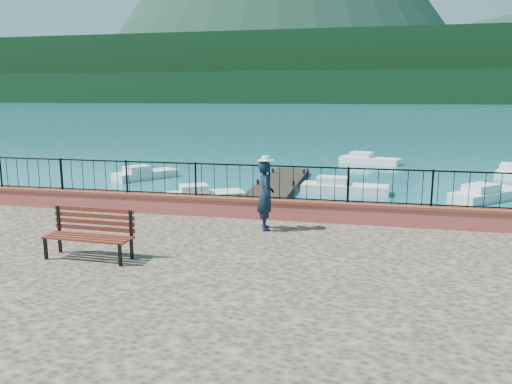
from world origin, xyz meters
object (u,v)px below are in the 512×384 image
at_px(person, 266,195).
at_px(boat_1, 345,185).
at_px(boat_3, 146,172).
at_px(boat_4, 370,158).
at_px(boat_2, 489,191).
at_px(park_bench, 90,244).
at_px(boat_5, 511,169).
at_px(boat_0, 206,193).

xyz_separation_m(person, boat_1, (1.56, 11.72, -1.71)).
height_order(boat_3, boat_4, same).
distance_m(boat_2, boat_4, 12.57).
relative_size(park_bench, boat_5, 0.47).
relative_size(park_bench, boat_4, 0.48).
distance_m(park_bench, boat_4, 26.84).
bearing_deg(person, boat_4, -25.59).
bearing_deg(boat_0, boat_1, 1.41).
bearing_deg(boat_2, boat_3, 129.02).
distance_m(boat_2, boat_3, 17.93).
xyz_separation_m(boat_0, boat_4, (7.21, 14.59, 0.00)).
bearing_deg(boat_2, boat_1, 134.17).
bearing_deg(boat_5, boat_4, 86.24).
bearing_deg(person, park_bench, 115.71).
xyz_separation_m(boat_3, boat_4, (12.54, 9.33, 0.00)).
height_order(person, boat_4, person).
xyz_separation_m(boat_3, boat_5, (20.71, 5.74, 0.00)).
relative_size(park_bench, person, 1.07).
bearing_deg(park_bench, boat_5, 59.58).
height_order(boat_3, boat_5, same).
xyz_separation_m(boat_1, boat_2, (6.47, -0.17, 0.00)).
bearing_deg(boat_3, boat_0, -99.99).
relative_size(boat_4, boat_5, 1.00).
relative_size(boat_3, boat_4, 0.89).
distance_m(boat_1, boat_5, 12.10).
xyz_separation_m(person, boat_2, (8.03, 11.54, -1.71)).
xyz_separation_m(boat_1, boat_5, (9.38, 7.65, 0.00)).
distance_m(boat_4, boat_5, 8.93).
distance_m(boat_1, boat_2, 6.48).
relative_size(park_bench, boat_2, 0.47).
bearing_deg(park_bench, boat_4, 78.80).
xyz_separation_m(boat_0, boat_5, (15.38, 11.00, 0.00)).
height_order(person, boat_2, person).
bearing_deg(boat_3, boat_5, -39.86).
xyz_separation_m(person, boat_0, (-4.45, 8.38, -1.71)).
bearing_deg(person, boat_0, 9.25).
bearing_deg(boat_2, boat_5, 25.36).
height_order(park_bench, boat_4, park_bench).
bearing_deg(boat_0, park_bench, -111.73).
bearing_deg(boat_0, boat_2, -13.44).
distance_m(boat_3, boat_5, 21.49).
xyz_separation_m(park_bench, boat_2, (11.27, 14.72, -1.12)).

